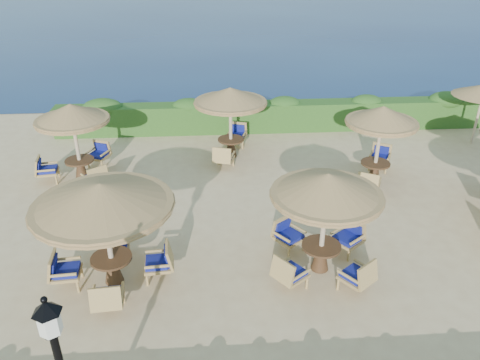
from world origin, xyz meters
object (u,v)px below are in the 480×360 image
cafe_set_0 (104,213)px  cafe_set_5 (381,129)px  cafe_set_4 (230,106)px  cafe_set_1 (325,207)px  cafe_set_3 (74,129)px

cafe_set_0 → cafe_set_5: bearing=30.5°
cafe_set_4 → cafe_set_0: bearing=-114.4°
cafe_set_0 → cafe_set_1: 5.02m
cafe_set_1 → cafe_set_4: size_ratio=0.92×
cafe_set_4 → cafe_set_5: (4.69, -2.37, -0.08)m
cafe_set_5 → cafe_set_0: bearing=-149.5°
cafe_set_0 → cafe_set_3: size_ratio=1.16×
cafe_set_1 → cafe_set_3: same height
cafe_set_3 → cafe_set_4: 5.38m
cafe_set_0 → cafe_set_4: (3.17, 7.00, 0.07)m
cafe_set_0 → cafe_set_3: (-2.00, 5.54, -0.11)m
cafe_set_3 → cafe_set_1: bearing=-37.6°
cafe_set_1 → cafe_set_4: bearing=105.0°
cafe_set_3 → cafe_set_5: 9.91m
cafe_set_4 → cafe_set_5: bearing=-26.8°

